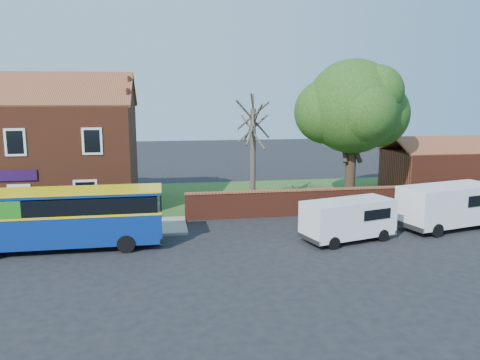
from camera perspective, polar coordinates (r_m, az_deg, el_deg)
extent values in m
plane|color=black|center=(20.55, -11.34, -9.97)|extent=(120.00, 120.00, 0.00)
cube|color=gray|center=(27.14, -26.01, -5.77)|extent=(18.00, 3.50, 0.12)
cube|color=slate|center=(25.53, -27.10, -6.78)|extent=(18.00, 0.15, 0.14)
cube|color=#426B28|center=(35.26, 10.90, -1.59)|extent=(26.00, 12.00, 0.04)
cube|color=brown|center=(32.01, -23.59, 2.47)|extent=(12.00, 8.00, 6.50)
cube|color=maroon|center=(29.88, -25.08, 10.08)|extent=(12.30, 4.08, 2.16)
cube|color=maroon|center=(33.76, -23.28, 10.07)|extent=(12.30, 4.08, 2.16)
cube|color=black|center=(28.01, -25.73, 4.16)|extent=(1.10, 0.06, 1.50)
cube|color=#4C0F19|center=(28.49, -25.22, -2.86)|extent=(0.95, 0.04, 2.10)
cube|color=silver|center=(28.50, -25.22, -2.75)|extent=(1.20, 0.06, 2.30)
cube|color=#240C37|center=(28.19, -25.48, 0.51)|extent=(2.00, 0.06, 0.60)
cube|color=maroon|center=(29.69, 14.98, -2.45)|extent=(22.00, 0.30, 1.50)
cube|color=maroon|center=(29.54, 15.05, -0.94)|extent=(22.00, 0.38, 0.10)
cube|color=maroon|center=(39.07, 23.44, 1.08)|extent=(8.00, 5.00, 3.00)
cube|color=maroon|center=(37.81, 24.68, 3.86)|extent=(8.20, 2.56, 1.24)
cube|color=maroon|center=(39.89, 22.67, 4.26)|extent=(8.20, 2.56, 1.24)
cube|color=navy|center=(23.28, -20.77, -5.39)|extent=(9.07, 2.30, 1.44)
cube|color=yellow|center=(23.11, -20.88, -3.67)|extent=(9.09, 2.32, 0.10)
cube|color=black|center=(23.01, -20.95, -2.62)|extent=(8.71, 2.31, 0.72)
cube|color=navy|center=(22.92, -21.02, -1.45)|extent=(9.07, 2.30, 0.14)
cube|color=yellow|center=(22.91, -21.03, -1.25)|extent=(9.11, 2.34, 0.06)
cylinder|color=black|center=(25.14, -26.78, -6.20)|extent=(0.82, 0.28, 0.82)
cylinder|color=black|center=(22.05, -13.71, -7.56)|extent=(0.82, 0.28, 0.82)
cylinder|color=black|center=(24.07, -13.38, -6.08)|extent=(0.82, 0.28, 0.82)
cube|color=white|center=(23.61, 13.04, -4.52)|extent=(4.91, 3.00, 1.74)
cube|color=black|center=(24.85, 16.82, -3.32)|extent=(0.49, 1.52, 0.69)
cube|color=black|center=(25.23, 17.03, -5.61)|extent=(0.59, 1.79, 0.22)
cylinder|color=black|center=(22.32, 11.33, -7.54)|extent=(0.64, 0.37, 0.61)
cylinder|color=black|center=(23.65, 8.86, -6.47)|extent=(0.64, 0.37, 0.61)
cylinder|color=black|center=(24.12, 16.99, -6.47)|extent=(0.64, 0.37, 0.61)
cylinder|color=black|center=(25.36, 14.39, -5.55)|extent=(0.64, 0.37, 0.61)
cube|color=white|center=(27.41, 24.00, -2.72)|extent=(5.71, 3.35, 2.04)
cylinder|color=black|center=(25.74, 22.88, -5.68)|extent=(0.74, 0.38, 0.71)
cylinder|color=black|center=(27.12, 19.81, -4.72)|extent=(0.74, 0.38, 0.71)
cylinder|color=black|center=(29.53, 24.70, -3.88)|extent=(0.74, 0.38, 0.71)
cylinder|color=black|center=(32.30, 13.29, 0.79)|extent=(0.68, 0.68, 3.94)
sphere|color=#407424|center=(31.93, 13.61, 8.70)|extent=(6.16, 6.16, 6.16)
sphere|color=#407424|center=(32.99, 16.24, 7.72)|extent=(4.45, 4.45, 4.45)
sphere|color=#407424|center=(31.81, 10.50, 8.19)|extent=(4.28, 4.28, 4.28)
cylinder|color=#4C4238|center=(29.89, 1.57, 2.64)|extent=(0.36, 0.36, 6.31)
cylinder|color=#4C4238|center=(29.69, 1.59, 6.96)|extent=(0.37, 3.08, 2.48)
cylinder|color=#4C4238|center=(29.71, 1.59, 6.52)|extent=(1.61, 2.27, 2.27)
cylinder|color=#4C4238|center=(29.68, 1.60, 7.39)|extent=(2.58, 1.18, 2.51)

